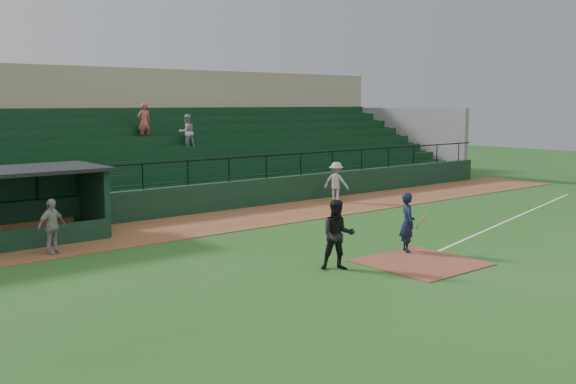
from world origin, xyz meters
TOP-DOWN VIEW (x-y plane):
  - ground at (0.00, 0.00)m, footprint 90.00×90.00m
  - warning_track at (0.00, 8.00)m, footprint 40.00×4.00m
  - home_plate_dirt at (0.00, -1.00)m, footprint 3.00×3.00m
  - foul_line at (8.00, 1.20)m, footprint 17.49×4.44m
  - stadium_structure at (-0.00, 16.46)m, footprint 38.00×13.08m
  - batter_at_plate at (0.71, 0.12)m, footprint 1.16×0.81m
  - umpire at (-2.36, -0.04)m, footprint 1.19×1.13m
  - runner at (5.88, 8.73)m, footprint 1.11×1.35m
  - dugout_player_a at (-7.78, 6.66)m, footprint 1.06×0.73m

SIDE VIEW (x-z plane):
  - ground at x=0.00m, z-range 0.00..0.00m
  - foul_line at x=8.00m, z-range 0.00..0.01m
  - warning_track at x=0.00m, z-range 0.00..0.03m
  - home_plate_dirt at x=0.00m, z-range 0.00..0.03m
  - dugout_player_a at x=-7.78m, z-range 0.03..1.70m
  - batter_at_plate at x=0.71m, z-range 0.00..1.85m
  - runner at x=5.88m, z-range 0.03..1.86m
  - umpire at x=-2.36m, z-range 0.00..1.93m
  - stadium_structure at x=0.00m, z-range -0.90..5.50m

